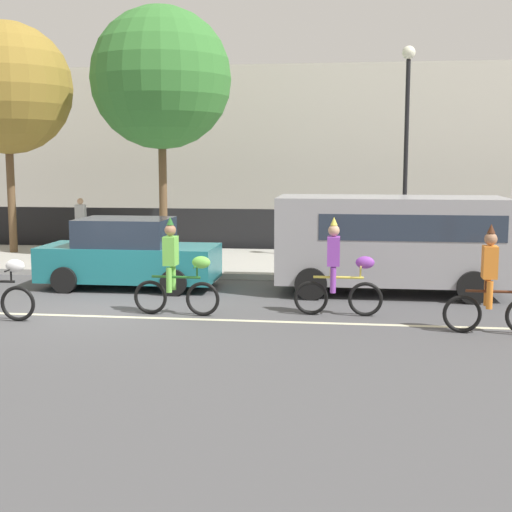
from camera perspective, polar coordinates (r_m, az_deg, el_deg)
The scene contains 14 objects.
ground_plane at distance 14.65m, azimuth -12.48°, elevation -4.30°, with size 80.00×80.00×0.00m, color #4C4C4F.
road_centre_line at distance 14.19m, azimuth -13.17°, elevation -4.69°, with size 36.00×0.14×0.01m, color beige.
sidewalk_curb at distance 20.77m, azimuth -6.37°, elevation -0.41°, with size 60.00×5.00×0.15m, color #ADAAA3.
fence_line at distance 23.50m, azimuth -4.70°, elevation 2.10°, with size 40.00×0.08×1.40m, color black.
building_backdrop at distance 32.48m, azimuth -6.96°, elevation 8.21°, with size 28.00×8.00×6.57m, color beige.
parade_cyclist_lime at distance 13.86m, azimuth -6.36°, elevation -1.31°, with size 1.72×0.50×1.92m.
parade_cyclist_purple at distance 13.83m, azimuth 6.67°, elevation -1.34°, with size 1.72×0.50×1.92m.
parade_cyclist_orange at distance 12.96m, azimuth 18.62°, elevation -2.31°, with size 1.72×0.50×1.92m.
parked_van_grey at distance 16.27m, azimuth 10.90°, elevation 1.50°, with size 5.00×2.22×2.18m.
parked_car_teal at distance 17.01m, azimuth -10.15°, elevation 0.09°, with size 4.10×1.92×1.64m.
street_lamp_post at distance 20.00m, azimuth 11.97°, elevation 10.39°, with size 0.36×0.36×5.86m.
street_tree_near_lamp at distance 23.25m, azimuth -19.35°, elevation 12.53°, with size 3.95×3.95×6.95m.
street_tree_far_corner at distance 21.66m, azimuth -7.61°, elevation 13.90°, with size 4.14×4.14×7.28m.
pedestrian_onlooker at distance 23.59m, azimuth -13.83°, elevation 2.68°, with size 0.32×0.20×1.62m.
Camera 1 is at (4.97, -13.45, 3.03)m, focal length 50.00 mm.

